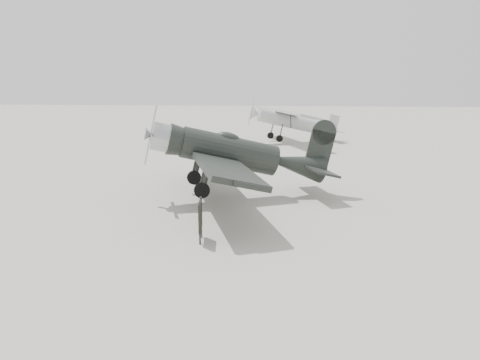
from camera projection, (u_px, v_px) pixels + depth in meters
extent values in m
plane|color=gray|center=(280.00, 218.00, 18.86)|extent=(160.00, 160.00, 0.00)
cylinder|color=black|center=(229.00, 153.00, 21.49)|extent=(4.68, 2.71, 1.42)
cone|color=black|center=(298.00, 149.00, 22.19)|extent=(2.91, 2.06, 1.32)
cylinder|color=#A9ABAE|center=(161.00, 155.00, 20.83)|extent=(1.25, 1.48, 1.26)
cone|color=#A9ABAE|center=(147.00, 155.00, 20.70)|extent=(0.51, 0.65, 0.57)
cube|color=#A9ABAE|center=(149.00, 155.00, 20.72)|extent=(0.11, 0.19, 2.64)
ellipsoid|color=black|center=(225.00, 139.00, 21.32)|extent=(1.27, 1.00, 0.47)
cube|color=black|center=(214.00, 161.00, 21.42)|extent=(5.72, 12.24, 0.22)
cube|color=black|center=(314.00, 148.00, 22.35)|extent=(2.36, 4.40, 0.10)
cube|color=black|center=(318.00, 130.00, 22.20)|extent=(1.19, 0.47, 1.83)
cylinder|color=black|center=(210.00, 198.00, 20.32)|extent=(0.71, 0.36, 0.69)
cylinder|color=black|center=(202.00, 184.00, 22.93)|extent=(0.71, 0.36, 0.69)
cylinder|color=#333333|center=(210.00, 183.00, 20.17)|extent=(0.14, 0.14, 1.42)
cylinder|color=#333333|center=(201.00, 171.00, 22.79)|extent=(0.14, 0.14, 1.42)
cylinder|color=black|center=(319.00, 157.00, 22.51)|extent=(0.24, 0.15, 0.22)
cylinder|color=#ACAEB2|center=(288.00, 121.00, 40.88)|extent=(5.55, 3.01, 1.16)
cone|color=#ACAEB2|center=(327.00, 120.00, 41.84)|extent=(2.15, 1.66, 1.06)
cone|color=#ACAEB2|center=(254.00, 122.00, 40.08)|extent=(0.98, 1.25, 1.10)
cube|color=#ACAEB2|center=(250.00, 122.00, 39.97)|extent=(0.10, 0.16, 2.32)
cube|color=#ACAEB2|center=(283.00, 113.00, 40.63)|extent=(5.95, 11.59, 0.19)
cube|color=#ACAEB2|center=(332.00, 119.00, 41.96)|extent=(2.15, 3.70, 0.08)
cube|color=#ACAEB2|center=(333.00, 111.00, 41.85)|extent=(0.92, 0.41, 1.37)
cylinder|color=black|center=(283.00, 141.00, 39.90)|extent=(0.61, 0.35, 0.59)
cylinder|color=black|center=(274.00, 138.00, 42.09)|extent=(0.61, 0.35, 0.59)
cylinder|color=#333333|center=(283.00, 134.00, 39.78)|extent=(0.12, 0.12, 1.27)
cylinder|color=#333333|center=(274.00, 131.00, 41.97)|extent=(0.12, 0.12, 1.27)
cylinder|color=black|center=(334.00, 123.00, 42.10)|extent=(0.20, 0.14, 0.19)
cylinder|color=#333333|center=(200.00, 223.00, 15.70)|extent=(0.08, 0.08, 1.49)
cylinder|color=#333333|center=(201.00, 217.00, 16.37)|extent=(0.08, 0.08, 1.49)
cube|color=black|center=(200.00, 215.00, 16.00)|extent=(0.18, 1.03, 1.03)
cube|color=#ECE7C3|center=(199.00, 214.00, 15.98)|extent=(0.10, 0.80, 0.21)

